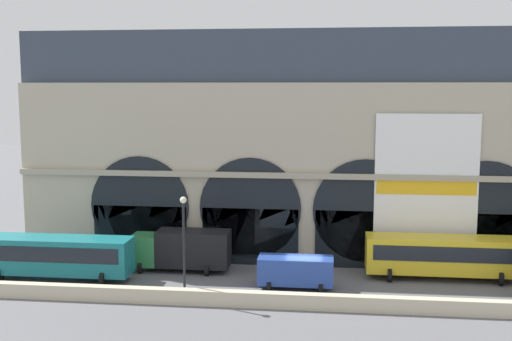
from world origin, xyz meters
name	(u,v)px	position (x,y,z in m)	size (l,w,h in m)	color
ground_plane	(304,286)	(0.00, 0.00, 0.00)	(200.00, 200.00, 0.00)	slate
quay_parapet_wall	(301,301)	(0.00, -4.62, 0.50)	(90.00, 0.70, 0.99)	beige
station_building	(309,151)	(0.05, 7.35, 8.84)	(46.12, 5.11, 18.32)	#B2A891
bus_west	(57,255)	(-17.92, -0.48, 1.78)	(11.00, 3.25, 3.10)	#19727A
box_truck_midwest	(182,249)	(-9.37, 2.67, 1.70)	(7.50, 2.91, 3.12)	#2D7A42
van_center	(296,271)	(-0.55, -0.51, 1.25)	(5.20, 2.48, 2.20)	#28479E
bus_mideast	(442,255)	(9.94, 2.86, 1.78)	(11.00, 3.25, 3.10)	gold
street_lamp_quayside	(184,234)	(-7.67, -3.82, 4.41)	(0.44, 0.44, 6.90)	black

